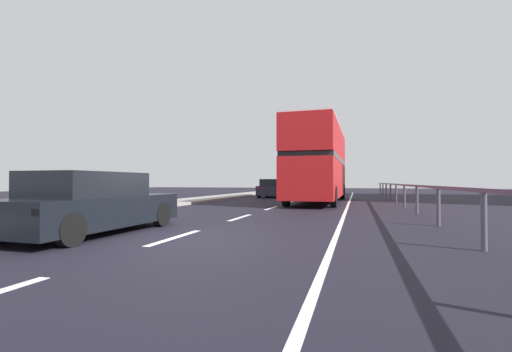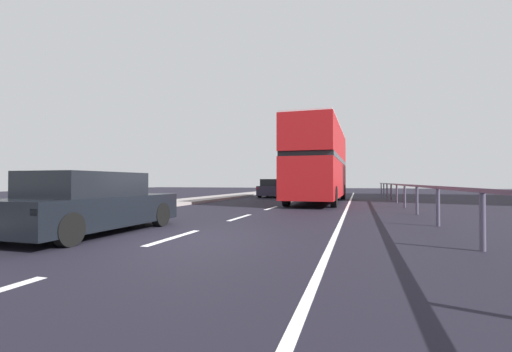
% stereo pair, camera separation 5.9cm
% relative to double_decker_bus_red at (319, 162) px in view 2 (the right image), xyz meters
% --- Properties ---
extents(ground_plane, '(75.90, 120.00, 0.10)m').
position_rel_double_decker_bus_red_xyz_m(ground_plane, '(-1.62, -13.73, -2.40)').
color(ground_plane, black).
extents(lane_paint_markings, '(3.45, 46.00, 0.01)m').
position_rel_double_decker_bus_red_xyz_m(lane_paint_markings, '(0.33, -4.87, -2.34)').
color(lane_paint_markings, silver).
rests_on(lane_paint_markings, ground).
extents(bridge_side_railing, '(0.10, 42.00, 1.09)m').
position_rel_double_decker_bus_red_xyz_m(bridge_side_railing, '(4.25, -4.73, -1.47)').
color(bridge_side_railing, '#4C455A').
rests_on(bridge_side_railing, ground).
extents(double_decker_bus_red, '(2.65, 10.88, 4.39)m').
position_rel_double_decker_bus_red_xyz_m(double_decker_bus_red, '(0.00, 0.00, 0.00)').
color(double_decker_bus_red, '#AD1518').
rests_on(double_decker_bus_red, ground).
extents(hatchback_car_near, '(1.87, 4.47, 1.42)m').
position_rel_double_decker_bus_red_xyz_m(hatchback_car_near, '(-3.76, -13.73, -1.67)').
color(hatchback_car_near, black).
rests_on(hatchback_car_near, ground).
extents(sedan_car_ahead, '(1.86, 4.12, 1.40)m').
position_rel_double_decker_bus_red_xyz_m(sedan_car_ahead, '(-4.16, 5.75, -1.68)').
color(sedan_car_ahead, '#232031').
rests_on(sedan_car_ahead, ground).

